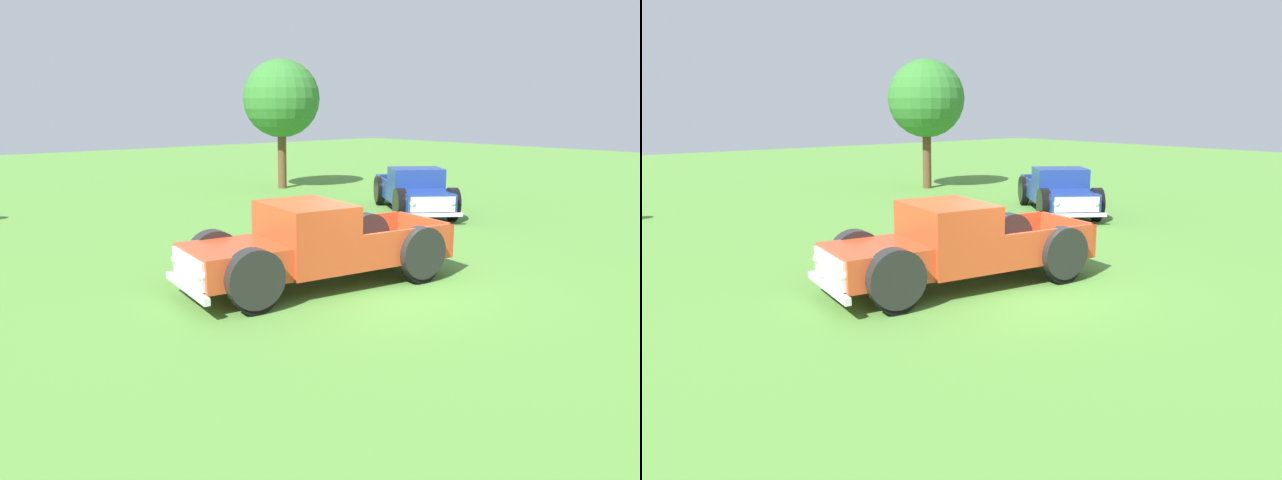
% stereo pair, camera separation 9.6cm
% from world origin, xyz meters
% --- Properties ---
extents(ground_plane, '(80.00, 80.00, 0.00)m').
position_xyz_m(ground_plane, '(0.00, 0.00, 0.00)').
color(ground_plane, '#548C38').
extents(pickup_truck_foreground, '(5.61, 2.79, 1.65)m').
position_xyz_m(pickup_truck_foreground, '(-1.16, 0.81, 0.78)').
color(pickup_truck_foreground, '#D14723').
rests_on(pickup_truck_foreground, ground_plane).
extents(pickup_truck_behind_left, '(4.16, 4.95, 1.48)m').
position_xyz_m(pickup_truck_behind_left, '(6.79, 4.92, 0.71)').
color(pickup_truck_behind_left, navy).
rests_on(pickup_truck_behind_left, ground_plane).
extents(oak_tree_east, '(3.19, 3.19, 5.33)m').
position_xyz_m(oak_tree_east, '(7.32, 12.83, 3.71)').
color(oak_tree_east, brown).
rests_on(oak_tree_east, ground_plane).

